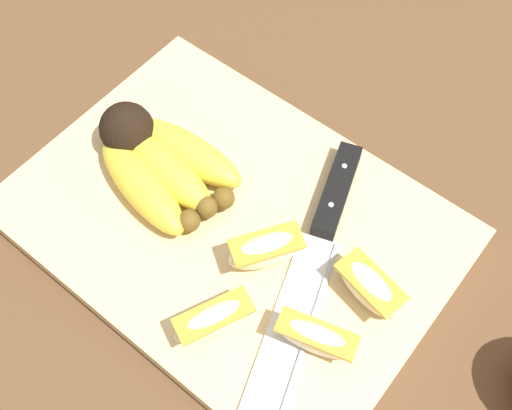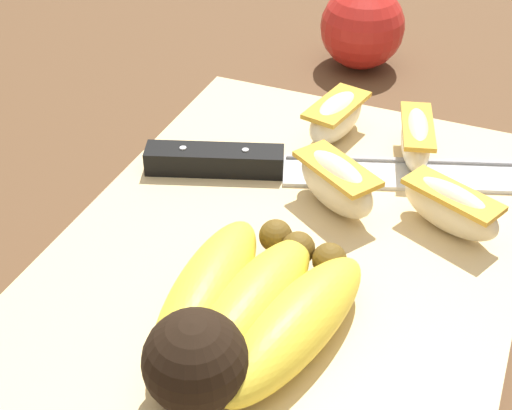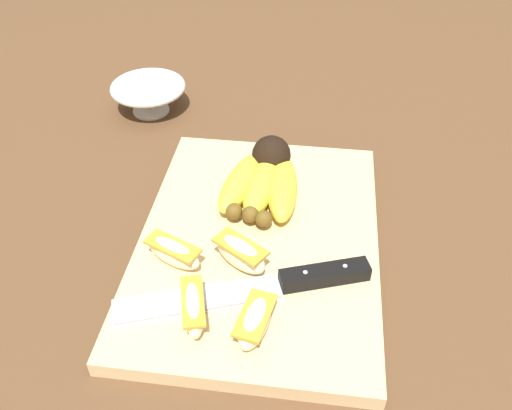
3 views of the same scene
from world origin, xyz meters
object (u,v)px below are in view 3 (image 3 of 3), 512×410
banana_bunch (264,179)px  apple_wedge_far (193,308)px  chefs_knife (282,284)px  apple_wedge_middle (241,254)px  apple_wedge_near (173,253)px  ceramic_bowl (149,95)px  apple_wedge_extra (250,321)px

banana_bunch → apple_wedge_far: banana_bunch is taller
chefs_knife → apple_wedge_middle: apple_wedge_middle is taller
apple_wedge_near → apple_wedge_far: bearing=-152.0°
apple_wedge_near → banana_bunch: bearing=-30.7°
apple_wedge_middle → ceramic_bowl: size_ratio=0.58×
apple_wedge_far → apple_wedge_extra: same height
apple_wedge_near → ceramic_bowl: bearing=20.1°
banana_bunch → apple_wedge_near: 0.17m
apple_wedge_near → apple_wedge_far: apple_wedge_far is taller
chefs_knife → apple_wedge_middle: (0.03, 0.05, 0.01)m
apple_wedge_far → ceramic_bowl: (0.43, 0.17, -0.01)m
banana_bunch → apple_wedge_middle: 0.14m
apple_wedge_near → apple_wedge_far: (-0.07, -0.04, 0.00)m
banana_bunch → ceramic_bowl: size_ratio=1.22×
banana_bunch → chefs_knife: banana_bunch is taller
chefs_knife → apple_wedge_near: size_ratio=3.72×
banana_bunch → apple_wedge_near: (-0.14, 0.08, -0.00)m
banana_bunch → apple_wedge_extra: banana_bunch is taller
chefs_knife → apple_wedge_extra: bearing=157.6°
apple_wedge_middle → apple_wedge_far: 0.09m
apple_wedge_far → chefs_knife: bearing=-57.7°
apple_wedge_middle → apple_wedge_extra: bearing=-165.3°
banana_bunch → apple_wedge_near: banana_bunch is taller
apple_wedge_extra → apple_wedge_middle: bearing=14.7°
banana_bunch → apple_wedge_far: (-0.22, 0.05, -0.00)m
chefs_knife → apple_wedge_middle: size_ratio=3.84×
chefs_knife → apple_wedge_extra: 0.07m
banana_bunch → chefs_knife: bearing=-166.4°
banana_bunch → apple_wedge_extra: size_ratio=2.12×
apple_wedge_middle → apple_wedge_far: apple_wedge_middle is taller
apple_wedge_far → ceramic_bowl: apple_wedge_far is taller
apple_wedge_near → apple_wedge_extra: 0.13m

